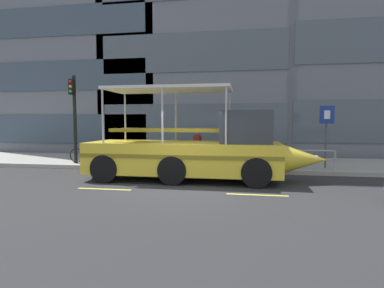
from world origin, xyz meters
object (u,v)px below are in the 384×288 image
at_px(pedestrian_mid_left, 197,144).
at_px(duck_tour_boat, 198,151).
at_px(traffic_light_pole, 74,110).
at_px(pedestrian_near_bow, 268,142).
at_px(leaned_bicycle, 86,155).
at_px(parking_sign, 327,126).

bearing_deg(pedestrian_mid_left, duck_tour_boat, -81.26).
relative_size(traffic_light_pole, pedestrian_near_bow, 2.36).
relative_size(leaned_bicycle, pedestrian_mid_left, 1.10).
distance_m(traffic_light_pole, parking_sign, 11.45).
distance_m(duck_tour_boat, pedestrian_near_bow, 4.11).
height_order(parking_sign, pedestrian_near_bow, parking_sign).
bearing_deg(leaned_bicycle, pedestrian_near_bow, 3.55).
distance_m(parking_sign, leaned_bicycle, 11.05).
distance_m(pedestrian_near_bow, pedestrian_mid_left, 3.21).
bearing_deg(leaned_bicycle, duck_tour_boat, -23.53).
bearing_deg(traffic_light_pole, parking_sign, 2.31).
relative_size(parking_sign, leaned_bicycle, 1.52).
xyz_separation_m(traffic_light_pole, parking_sign, (11.42, 0.46, -0.71)).
height_order(traffic_light_pole, duck_tour_boat, traffic_light_pole).
bearing_deg(pedestrian_near_bow, traffic_light_pole, -175.27).
xyz_separation_m(traffic_light_pole, duck_tour_boat, (6.26, -2.31, -1.61)).
xyz_separation_m(leaned_bicycle, pedestrian_near_bow, (8.55, 0.53, 0.69)).
distance_m(leaned_bicycle, pedestrian_mid_left, 5.39).
distance_m(parking_sign, pedestrian_mid_left, 5.68).
xyz_separation_m(parking_sign, leaned_bicycle, (-10.95, -0.24, -1.43)).
height_order(duck_tour_boat, pedestrian_near_bow, duck_tour_boat).
relative_size(duck_tour_boat, pedestrian_near_bow, 4.99).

